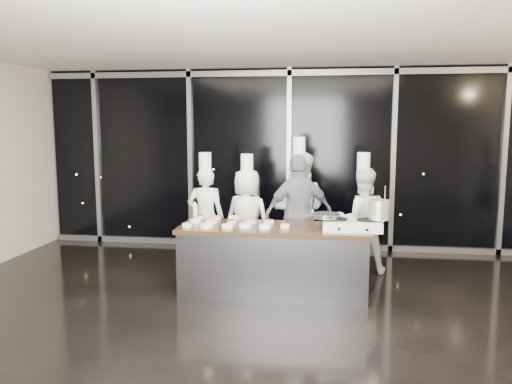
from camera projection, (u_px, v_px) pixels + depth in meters
ground at (265, 319)px, 5.73m from camera, size 9.00×9.00×0.00m
room_shell at (281, 122)px, 5.40m from camera, size 9.02×7.02×3.21m
window_wall at (289, 159)px, 8.88m from camera, size 8.90×0.11×3.20m
demo_counter at (273, 260)px, 6.55m from camera, size 2.46×0.86×0.90m
stove at (352, 225)px, 6.28m from camera, size 0.72×0.47×0.14m
frying_pan at (325, 216)px, 6.32m from camera, size 0.60×0.34×0.06m
stock_pot at (379, 210)px, 6.20m from camera, size 0.25×0.25×0.25m
prep_bowls at (230, 222)px, 6.61m from camera, size 1.38×0.76×0.05m
squeeze_bottle at (195, 211)px, 6.97m from camera, size 0.07×0.07×0.25m
chef_far_left at (206, 216)px, 7.72m from camera, size 0.59×0.41×1.79m
chef_left at (247, 218)px, 7.70m from camera, size 0.87×0.71×1.77m
chef_center at (298, 209)px, 7.74m from camera, size 0.95×0.78×2.03m
guest at (299, 214)px, 7.49m from camera, size 1.12×0.78×1.77m
chef_right at (362, 220)px, 7.45m from camera, size 0.83×0.68×1.81m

